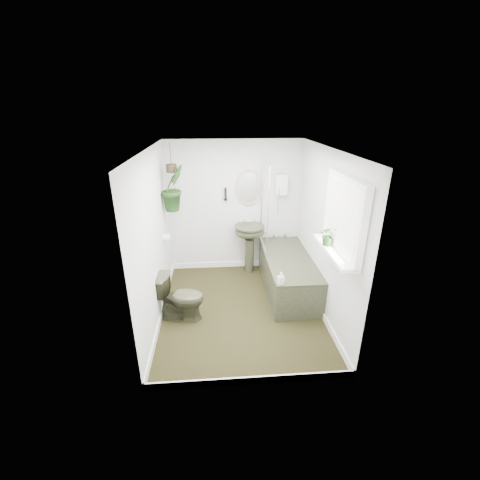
{
  "coord_description": "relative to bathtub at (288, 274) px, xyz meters",
  "views": [
    {
      "loc": [
        -0.33,
        -3.98,
        2.77
      ],
      "look_at": [
        0.0,
        0.15,
        1.05
      ],
      "focal_mm": 24.0,
      "sensor_mm": 36.0,
      "label": 1
    }
  ],
  "objects": [
    {
      "name": "window_recess",
      "position": [
        0.29,
        -1.2,
        1.36
      ],
      "size": [
        0.08,
        1.0,
        0.9
      ],
      "primitive_type": "cube",
      "color": "white",
      "rests_on": "wall_right"
    },
    {
      "name": "hanging_plant",
      "position": [
        -1.77,
        0.45,
        1.33
      ],
      "size": [
        0.5,
        0.5,
        0.72
      ],
      "primitive_type": "imported",
      "rotation": [
        0.0,
        0.0,
        0.76
      ],
      "color": "black",
      "rests_on": "ceiling"
    },
    {
      "name": "oval_mirror",
      "position": [
        -0.55,
        0.87,
        1.21
      ],
      "size": [
        0.46,
        0.03,
        0.62
      ],
      "primitive_type": "ellipsoid",
      "color": "tan",
      "rests_on": "wall_back"
    },
    {
      "name": "wall_back",
      "position": [
        -0.8,
        0.91,
        0.86
      ],
      "size": [
        2.3,
        0.02,
        2.3
      ],
      "primitive_type": "cube",
      "color": "white",
      "rests_on": "ground"
    },
    {
      "name": "window_sill",
      "position": [
        0.22,
        -1.2,
        0.94
      ],
      "size": [
        0.18,
        1.0,
        0.04
      ],
      "primitive_type": "cube",
      "color": "white",
      "rests_on": "wall_right"
    },
    {
      "name": "pedestal_sink",
      "position": [
        -0.55,
        0.69,
        0.15
      ],
      "size": [
        0.53,
        0.45,
        0.88
      ],
      "primitive_type": null,
      "rotation": [
        0.0,
        0.0,
        0.02
      ],
      "color": "#333524",
      "rests_on": "floor"
    },
    {
      "name": "wall_sconce",
      "position": [
        -0.95,
        0.86,
        1.11
      ],
      "size": [
        0.04,
        0.04,
        0.22
      ],
      "primitive_type": "cylinder",
      "color": "black",
      "rests_on": "wall_back"
    },
    {
      "name": "shower_box",
      "position": [
        0.0,
        0.84,
        1.26
      ],
      "size": [
        0.2,
        0.1,
        0.35
      ],
      "primitive_type": "cube",
      "color": "white",
      "rests_on": "wall_back"
    },
    {
      "name": "ceiling",
      "position": [
        -0.8,
        -0.5,
        2.02
      ],
      "size": [
        2.3,
        2.8,
        0.02
      ],
      "primitive_type": "cube",
      "color": "white",
      "rests_on": "ground"
    },
    {
      "name": "toilet_roll_holder",
      "position": [
        -1.9,
        0.2,
        0.61
      ],
      "size": [
        0.11,
        0.11,
        0.11
      ],
      "primitive_type": "cylinder",
      "rotation": [
        0.0,
        1.57,
        0.0
      ],
      "color": "white",
      "rests_on": "wall_left"
    },
    {
      "name": "hanging_pot",
      "position": [
        -1.77,
        0.45,
        1.63
      ],
      "size": [
        0.16,
        0.16,
        0.12
      ],
      "primitive_type": "cylinder",
      "color": "#312118",
      "rests_on": "ceiling"
    },
    {
      "name": "bath_screen",
      "position": [
        -0.33,
        0.49,
        0.99
      ],
      "size": [
        0.04,
        0.72,
        1.4
      ],
      "primitive_type": null,
      "color": "silver",
      "rests_on": "bathtub"
    },
    {
      "name": "wall_left",
      "position": [
        -1.96,
        -0.5,
        0.86
      ],
      "size": [
        0.02,
        2.8,
        2.3
      ],
      "primitive_type": "cube",
      "color": "white",
      "rests_on": "ground"
    },
    {
      "name": "floor",
      "position": [
        -0.8,
        -0.5,
        -0.3
      ],
      "size": [
        2.3,
        2.8,
        0.02
      ],
      "primitive_type": "cube",
      "color": "black",
      "rests_on": "ground"
    },
    {
      "name": "soap_bottle",
      "position": [
        -0.29,
        -0.79,
        0.38
      ],
      "size": [
        0.1,
        0.1,
        0.17
      ],
      "primitive_type": "imported",
      "rotation": [
        0.0,
        0.0,
        0.34
      ],
      "color": "black",
      "rests_on": "bathtub"
    },
    {
      "name": "bathtub",
      "position": [
        0.0,
        0.0,
        0.0
      ],
      "size": [
        0.72,
        1.72,
        0.58
      ],
      "primitive_type": null,
      "color": "#333524",
      "rests_on": "floor"
    },
    {
      "name": "toilet",
      "position": [
        -1.65,
        -0.62,
        0.04
      ],
      "size": [
        0.71,
        0.5,
        0.66
      ],
      "primitive_type": "imported",
      "rotation": [
        0.0,
        0.0,
        1.36
      ],
      "color": "#333524",
      "rests_on": "floor"
    },
    {
      "name": "sill_plant",
      "position": [
        0.2,
        -1.06,
        1.08
      ],
      "size": [
        0.25,
        0.23,
        0.25
      ],
      "primitive_type": "imported",
      "rotation": [
        0.0,
        0.0,
        -0.18
      ],
      "color": "black",
      "rests_on": "window_sill"
    },
    {
      "name": "window_blinds",
      "position": [
        0.24,
        -1.2,
        1.36
      ],
      "size": [
        0.01,
        0.86,
        0.76
      ],
      "primitive_type": "cube",
      "color": "white",
      "rests_on": "wall_right"
    },
    {
      "name": "wall_front",
      "position": [
        -0.8,
        -1.91,
        0.86
      ],
      "size": [
        2.3,
        0.02,
        2.3
      ],
      "primitive_type": "cube",
      "color": "white",
      "rests_on": "ground"
    },
    {
      "name": "wall_right",
      "position": [
        0.36,
        -0.5,
        0.86
      ],
      "size": [
        0.02,
        2.8,
        2.3
      ],
      "primitive_type": "cube",
      "color": "white",
      "rests_on": "ground"
    },
    {
      "name": "skirting",
      "position": [
        -0.8,
        -0.5,
        -0.24
      ],
      "size": [
        2.3,
        2.8,
        0.1
      ],
      "primitive_type": "cube",
      "color": "white",
      "rests_on": "floor"
    }
  ]
}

